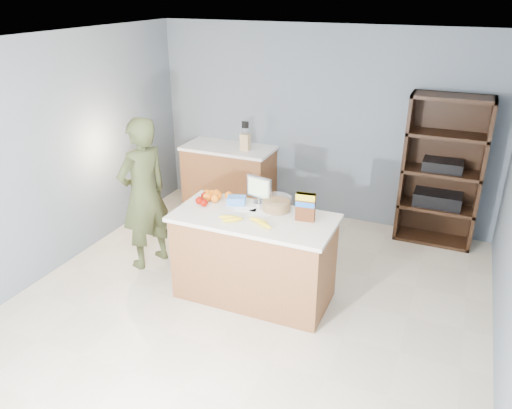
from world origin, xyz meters
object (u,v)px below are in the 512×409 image
at_px(cereal_box, 306,205).
at_px(shelving_unit, 442,173).
at_px(person, 144,194).
at_px(counter_peninsula, 254,260).
at_px(tv, 259,189).

bearing_deg(cereal_box, shelving_unit, 61.17).
xyz_separation_m(shelving_unit, cereal_box, (-1.07, -1.95, 0.19)).
bearing_deg(person, counter_peninsula, 101.42).
bearing_deg(counter_peninsula, cereal_box, 11.75).
height_order(counter_peninsula, shelving_unit, shelving_unit).
bearing_deg(tv, counter_peninsula, -76.26).
height_order(tv, cereal_box, tv).
distance_m(shelving_unit, cereal_box, 2.23).
xyz_separation_m(counter_peninsula, shelving_unit, (1.55, 2.05, 0.45)).
xyz_separation_m(counter_peninsula, tv, (-0.07, 0.30, 0.64)).
bearing_deg(shelving_unit, cereal_box, -118.83).
xyz_separation_m(shelving_unit, tv, (-1.62, -1.75, 0.19)).
xyz_separation_m(counter_peninsula, cereal_box, (0.48, 0.10, 0.64)).
distance_m(person, tv, 1.32).
xyz_separation_m(person, tv, (1.29, 0.15, 0.21)).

